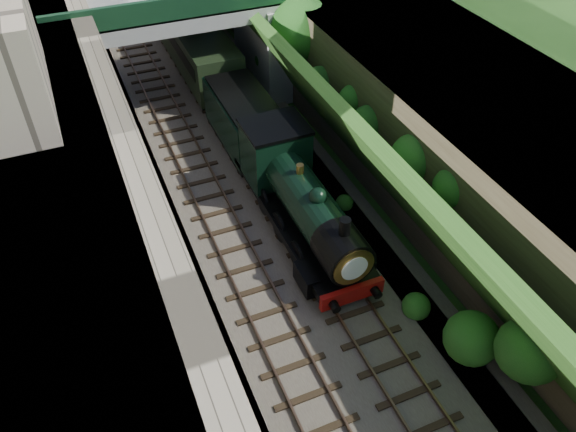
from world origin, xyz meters
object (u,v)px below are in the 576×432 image
object	(u,v)px
road_bridge	(200,31)
locomotive	(301,200)
tree	(303,31)
tender	(245,123)

from	to	relation	value
road_bridge	locomotive	bearing A→B (deg)	-88.96
locomotive	tree	bearing A→B (deg)	65.83
road_bridge	tree	size ratio (longest dim) A/B	2.42
road_bridge	locomotive	size ratio (longest dim) A/B	1.56
tree	locomotive	world-z (taller)	tree
locomotive	tender	distance (m)	7.37
tree	tender	distance (m)	6.42
road_bridge	locomotive	distance (m)	14.25
road_bridge	tree	bearing A→B (deg)	-35.77
tender	road_bridge	bearing A→B (deg)	92.18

